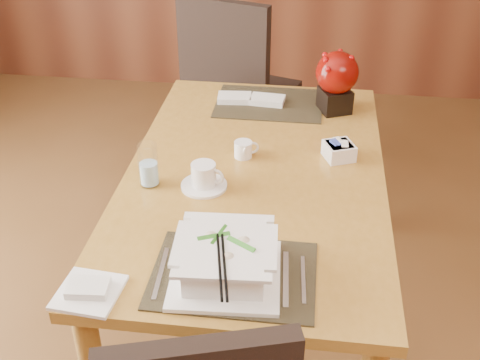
# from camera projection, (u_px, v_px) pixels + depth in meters

# --- Properties ---
(dining_table) EXTENTS (0.90, 1.50, 0.75)m
(dining_table) POSITION_uv_depth(u_px,v_px,m) (255.00, 194.00, 2.16)
(dining_table) COLOR #AF7E30
(dining_table) RESTS_ON ground
(placemat_near) EXTENTS (0.45, 0.33, 0.01)m
(placemat_near) POSITION_uv_depth(u_px,v_px,m) (234.00, 275.00, 1.65)
(placemat_near) COLOR black
(placemat_near) RESTS_ON dining_table
(placemat_far) EXTENTS (0.45, 0.33, 0.01)m
(placemat_far) POSITION_uv_depth(u_px,v_px,m) (269.00, 103.00, 2.57)
(placemat_far) COLOR black
(placemat_far) RESTS_ON dining_table
(soup_setting) EXTENTS (0.31, 0.31, 0.12)m
(soup_setting) POSITION_uv_depth(u_px,v_px,m) (225.00, 261.00, 1.61)
(soup_setting) COLOR white
(soup_setting) RESTS_ON dining_table
(coffee_cup) EXTENTS (0.16, 0.16, 0.09)m
(coffee_cup) POSITION_uv_depth(u_px,v_px,m) (204.00, 177.00, 2.00)
(coffee_cup) COLOR white
(coffee_cup) RESTS_ON dining_table
(water_glass) EXTENTS (0.09, 0.09, 0.16)m
(water_glass) POSITION_uv_depth(u_px,v_px,m) (148.00, 165.00, 2.00)
(water_glass) COLOR white
(water_glass) RESTS_ON dining_table
(creamer_jug) EXTENTS (0.11, 0.11, 0.06)m
(creamer_jug) POSITION_uv_depth(u_px,v_px,m) (243.00, 149.00, 2.18)
(creamer_jug) COLOR white
(creamer_jug) RESTS_ON dining_table
(sugar_caddy) EXTENTS (0.13, 0.13, 0.06)m
(sugar_caddy) POSITION_uv_depth(u_px,v_px,m) (339.00, 151.00, 2.17)
(sugar_caddy) COLOR white
(sugar_caddy) RESTS_ON dining_table
(berry_decor) EXTENTS (0.17, 0.17, 0.26)m
(berry_decor) POSITION_uv_depth(u_px,v_px,m) (337.00, 78.00, 2.44)
(berry_decor) COLOR black
(berry_decor) RESTS_ON dining_table
(napkins_far) EXTENTS (0.29, 0.11, 0.03)m
(napkins_far) POSITION_uv_depth(u_px,v_px,m) (253.00, 99.00, 2.57)
(napkins_far) COLOR white
(napkins_far) RESTS_ON dining_table
(bread_plate) EXTENTS (0.18, 0.18, 0.01)m
(bread_plate) POSITION_uv_depth(u_px,v_px,m) (89.00, 292.00, 1.59)
(bread_plate) COLOR white
(bread_plate) RESTS_ON dining_table
(far_chair) EXTENTS (0.63, 0.63, 1.07)m
(far_chair) POSITION_uv_depth(u_px,v_px,m) (235.00, 83.00, 3.12)
(far_chair) COLOR black
(far_chair) RESTS_ON ground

